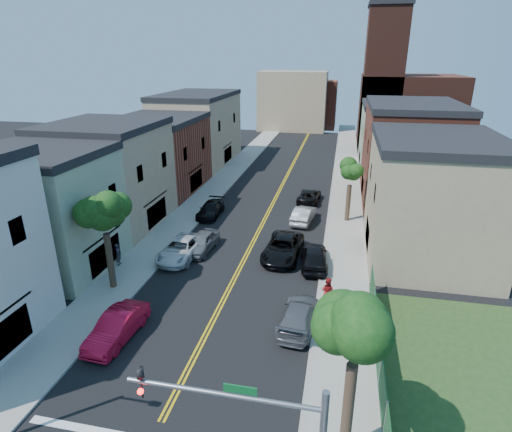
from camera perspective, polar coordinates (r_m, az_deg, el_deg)
The scene contains 30 objects.
sidewalk_left at distance 53.13m, azimuth -4.99°, elevation 4.58°, with size 3.20×100.00×0.15m, color gray.
sidewalk_right at distance 51.03m, azimuth 12.31°, elevation 3.47°, with size 3.20×100.00×0.15m, color gray.
curb_left at distance 52.67m, azimuth -3.16°, elevation 4.48°, with size 0.30×100.00×0.15m, color gray.
curb_right at distance 51.02m, azimuth 10.35°, elevation 3.61°, with size 0.30×100.00×0.15m, color gray.
bldg_left_palegrn at distance 34.19m, azimuth -26.89°, elevation 0.19°, with size 9.00×8.00×8.50m, color gray.
bldg_left_tan_near at distance 41.11m, azimuth -19.44°, elevation 4.92°, with size 9.00×10.00×9.00m, color #998466.
bldg_left_brick at distance 50.64m, azimuth -13.13°, elevation 7.88°, with size 9.00×12.00×8.00m, color brown.
bldg_left_tan_far at distance 63.22m, azimuth -7.93°, elevation 11.48°, with size 9.00×16.00×9.50m, color #998466.
bldg_right_tan at distance 35.15m, azimuth 22.74°, elevation 1.82°, with size 9.00×12.00×9.00m, color #998466.
bldg_right_brick at distance 48.35m, azimuth 20.05°, elevation 7.76°, with size 9.00×14.00×10.00m, color brown.
bldg_right_palegrn at distance 62.11m, azimuth 18.36°, elevation 9.99°, with size 9.00×12.00×8.50m, color gray.
church at distance 76.80m, azimuth 19.31°, elevation 14.10°, with size 16.20×14.20×22.60m.
backdrop_left at distance 91.86m, azimuth 5.02°, elevation 15.35°, with size 14.00×8.00×12.00m, color #998466.
backdrop_center at distance 95.54m, azimuth 7.77°, elevation 14.86°, with size 10.00×8.00×10.00m, color brown.
fence_right at distance 23.16m, azimuth 16.33°, elevation -17.19°, with size 0.04×15.00×1.90m, color #143F1E.
corner_lot at distance 25.20m, azimuth 30.55°, elevation -19.23°, with size 12.00×15.00×0.02m, color #233F19.
tree_left_mid at distance 28.47m, azimuth -20.31°, elevation 2.29°, with size 5.20×5.20×9.29m.
tree_right_corner at distance 15.00m, azimuth 14.01°, elevation -11.05°, with size 5.80×5.80×10.35m.
tree_right_far at distance 39.88m, azimuth 12.91°, elevation 6.99°, with size 4.40×4.40×8.03m.
red_sedan at distance 25.63m, azimuth -18.45°, elevation -14.18°, with size 1.66×4.75×1.56m, color red.
white_pickup at distance 33.77m, azimuth -10.17°, elevation -4.42°, with size 2.53×5.50×1.53m, color silver.
grey_car_left at distance 34.64m, azimuth -7.45°, elevation -3.57°, with size 1.81×4.50×1.53m, color slate.
black_car_left at distance 42.06m, azimuth -6.21°, elevation 0.92°, with size 1.95×4.79×1.39m, color black.
grey_car_right at distance 25.56m, azimuth 5.92°, elevation -13.32°, with size 2.04×5.01×1.45m, color #55565C.
black_car_right at distance 32.18m, azimuth 7.99°, elevation -5.48°, with size 1.97×4.89×1.67m, color black.
silver_car_right at distance 40.44m, azimuth 6.52°, elevation 0.18°, with size 1.63×4.68×1.54m, color #AAACB2.
dark_car_right_far at distance 46.38m, azimuth 7.28°, elevation 2.77°, with size 2.18×4.74×1.32m, color black.
black_suv_lane at distance 33.35m, azimuth 3.69°, elevation -4.35°, with size 2.71×5.88×1.64m, color black.
pedestrian_left at distance 33.47m, azimuth -18.28°, elevation -4.98°, with size 0.63×0.41×1.73m, color #26272E.
pedestrian_right at distance 27.45m, azimuth 9.72°, elevation -10.04°, with size 0.90×0.70×1.84m, color #A5191A.
Camera 1 is at (6.94, -8.74, 15.14)m, focal length 29.31 mm.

